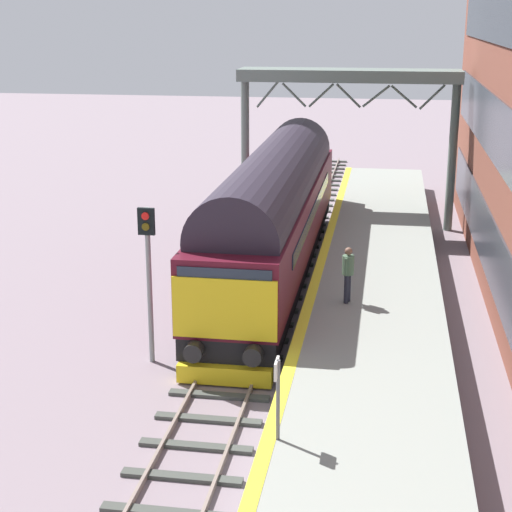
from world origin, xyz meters
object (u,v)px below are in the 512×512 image
at_px(diesel_locomotive, 274,210).
at_px(platform_number_sign, 277,386).
at_px(signal_post_near, 148,267).
at_px(waiting_passenger, 348,270).

bearing_deg(diesel_locomotive, platform_number_sign, -81.77).
bearing_deg(platform_number_sign, signal_post_near, 127.26).
bearing_deg(diesel_locomotive, signal_post_near, -105.94).
bearing_deg(waiting_passenger, signal_post_near, 135.37).
bearing_deg(signal_post_near, platform_number_sign, -52.74).
distance_m(signal_post_near, waiting_passenger, 5.83).
height_order(diesel_locomotive, platform_number_sign, diesel_locomotive).
relative_size(diesel_locomotive, waiting_passenger, 11.07).
bearing_deg(platform_number_sign, waiting_passenger, 83.67).
height_order(signal_post_near, platform_number_sign, signal_post_near).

